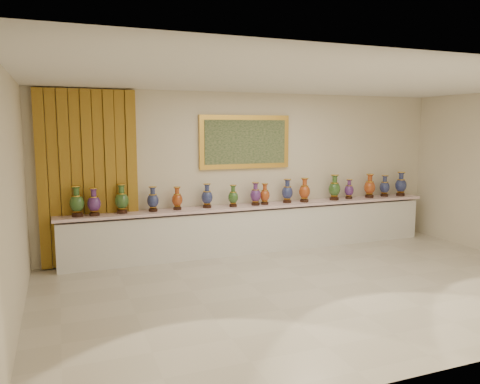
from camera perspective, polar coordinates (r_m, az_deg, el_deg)
The scene contains 20 objects.
ground at distance 7.13m, azimuth 9.55°, elevation -11.46°, with size 8.00×8.00×0.00m, color beige.
room at distance 8.29m, azimuth -14.87°, elevation 2.38°, with size 8.00×8.00×8.00m.
counter at distance 8.96m, azimuth 2.16°, elevation -4.46°, with size 7.28×0.48×0.90m.
vase_0 at distance 8.08m, azimuth -19.27°, elevation -1.26°, with size 0.25×0.25×0.51m.
vase_1 at distance 8.08m, azimuth -17.37°, elevation -1.32°, with size 0.24×0.24×0.46m.
vase_2 at distance 8.18m, azimuth -14.22°, elevation -0.97°, with size 0.27×0.27×0.50m.
vase_3 at distance 8.26m, azimuth -10.58°, elevation -0.99°, with size 0.26×0.26×0.44m.
vase_4 at distance 8.37m, azimuth -7.66°, elevation -0.90°, with size 0.22×0.22×0.41m.
vase_5 at distance 8.51m, azimuth -4.04°, elevation -0.60°, with size 0.21×0.21×0.44m.
vase_6 at distance 8.60m, azimuth -0.84°, elevation -0.61°, with size 0.21×0.21×0.40m.
vase_7 at distance 8.77m, azimuth 1.90°, elevation -0.36°, with size 0.21×0.21×0.43m.
vase_8 at distance 8.86m, azimuth 3.04°, elevation -0.37°, with size 0.24×0.24×0.40m.
vase_9 at distance 9.11m, azimuth 5.79°, elevation -0.01°, with size 0.26×0.26×0.46m.
vase_10 at distance 9.23m, azimuth 7.87°, elevation 0.09°, with size 0.28×0.28×0.47m.
vase_11 at distance 9.59m, azimuth 11.44°, elevation 0.40°, with size 0.31×0.31×0.51m.
vase_12 at distance 9.83m, azimuth 13.15°, elevation 0.24°, with size 0.23×0.23×0.40m.
vase_13 at distance 10.10m, azimuth 15.52°, elevation 0.60°, with size 0.26×0.26×0.50m.
vase_14 at distance 10.37m, azimuth 17.22°, elevation 0.60°, with size 0.25×0.25×0.45m.
vase_15 at distance 10.57m, azimuth 19.02°, elevation 0.80°, with size 0.27×0.27×0.51m.
label_card at distance 8.37m, azimuth -4.47°, elevation -2.11°, with size 0.10×0.06×0.00m, color white.
Camera 1 is at (-3.48, -5.76, 2.34)m, focal length 35.00 mm.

